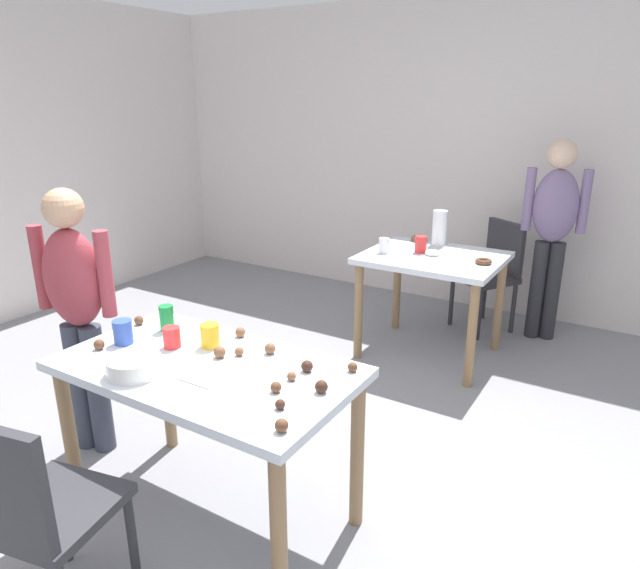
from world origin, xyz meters
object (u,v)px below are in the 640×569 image
(mixing_bowl, at_px, (134,366))
(dining_table_near, at_px, (207,387))
(dining_table_far, at_px, (432,271))
(person_adult_far, at_px, (553,223))
(chair_far_table, at_px, (493,269))
(person_girl_near, at_px, (77,303))
(pitcher_far, at_px, (440,228))
(soda_can, at_px, (167,318))
(chair_near_table, at_px, (33,508))

(mixing_bowl, bearing_deg, dining_table_near, 48.85)
(dining_table_far, distance_m, person_adult_far, 1.02)
(chair_far_table, relative_size, person_girl_near, 0.62)
(chair_far_table, bearing_deg, person_adult_far, 1.70)
(dining_table_near, bearing_deg, person_girl_near, 175.67)
(pitcher_far, bearing_deg, person_adult_far, 32.23)
(chair_far_table, bearing_deg, person_girl_near, -115.72)
(dining_table_near, height_order, pitcher_far, pitcher_far)
(chair_far_table, height_order, soda_can, soda_can)
(chair_near_table, distance_m, pitcher_far, 3.16)
(person_adult_far, bearing_deg, pitcher_far, -147.77)
(soda_can, bearing_deg, dining_table_near, -24.23)
(mixing_bowl, distance_m, pitcher_far, 2.63)
(chair_near_table, height_order, person_adult_far, person_adult_far)
(dining_table_near, relative_size, mixing_bowl, 5.86)
(dining_table_near, distance_m, person_girl_near, 0.92)
(chair_far_table, distance_m, soda_can, 2.80)
(soda_can, distance_m, pitcher_far, 2.28)
(person_girl_near, relative_size, pitcher_far, 5.47)
(person_girl_near, bearing_deg, person_adult_far, 58.03)
(person_girl_near, distance_m, mixing_bowl, 0.77)
(dining_table_far, xyz_separation_m, pitcher_far, (-0.07, 0.30, 0.24))
(chair_far_table, relative_size, mixing_bowl, 4.09)
(dining_table_near, height_order, chair_near_table, chair_near_table)
(person_adult_far, bearing_deg, dining_table_near, -106.29)
(chair_near_table, xyz_separation_m, chair_far_table, (0.55, 3.56, 0.00))
(soda_can, xyz_separation_m, pitcher_far, (0.52, 2.22, 0.07))
(soda_can, bearing_deg, person_adult_far, 65.23)
(dining_table_far, distance_m, person_girl_near, 2.32)
(mixing_bowl, bearing_deg, pitcher_far, 83.36)
(chair_near_table, relative_size, chair_far_table, 1.00)
(dining_table_near, distance_m, chair_far_table, 2.87)
(dining_table_near, xyz_separation_m, chair_near_table, (-0.12, -0.72, -0.15))
(dining_table_near, distance_m, chair_near_table, 0.75)
(chair_far_table, distance_m, mixing_bowl, 3.12)
(person_adult_far, distance_m, pitcher_far, 0.84)
(person_girl_near, bearing_deg, mixing_bowl, -21.02)
(person_adult_far, relative_size, mixing_bowl, 7.12)
(person_girl_near, xyz_separation_m, person_adult_far, (1.74, 2.78, 0.08))
(person_girl_near, relative_size, soda_can, 11.43)
(person_girl_near, height_order, person_adult_far, person_adult_far)
(dining_table_far, relative_size, person_girl_near, 0.67)
(mixing_bowl, bearing_deg, soda_can, 119.22)
(pitcher_far, bearing_deg, dining_table_far, -76.18)
(dining_table_near, xyz_separation_m, soda_can, (-0.40, 0.18, 0.17))
(chair_near_table, relative_size, pitcher_far, 3.41)
(person_girl_near, distance_m, pitcher_far, 2.55)
(chair_near_table, xyz_separation_m, mixing_bowl, (-0.06, 0.51, 0.29))
(soda_can, height_order, pitcher_far, pitcher_far)
(dining_table_near, height_order, person_girl_near, person_girl_near)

